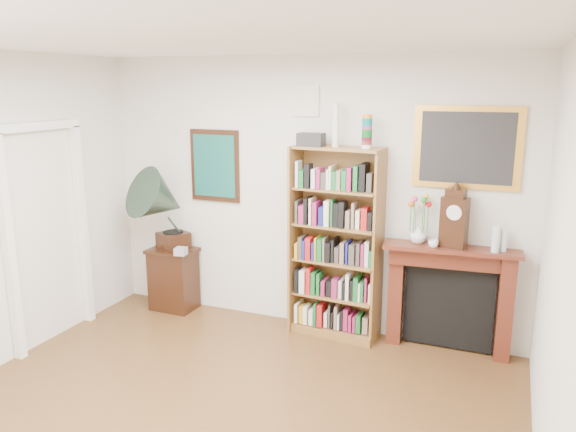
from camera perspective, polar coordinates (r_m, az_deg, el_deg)
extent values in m
cube|color=white|center=(3.45, -13.16, 17.78)|extent=(4.50, 5.00, 0.01)
cube|color=silver|center=(5.78, 1.86, 2.15)|extent=(4.50, 0.01, 2.80)
cube|color=silver|center=(3.05, 26.43, -9.48)|extent=(0.01, 5.00, 2.80)
cube|color=white|center=(5.66, -26.49, -3.14)|extent=(0.08, 0.08, 2.10)
cube|color=white|center=(6.29, -20.16, -1.02)|extent=(0.08, 0.08, 2.10)
cube|color=white|center=(5.80, -24.12, 8.34)|extent=(0.08, 1.02, 0.08)
cube|color=black|center=(6.16, -7.43, 5.09)|extent=(0.58, 0.03, 0.78)
cube|color=#12564D|center=(6.14, -7.51, 5.06)|extent=(0.50, 0.01, 0.67)
cube|color=white|center=(5.66, 1.87, 11.60)|extent=(0.26, 0.03, 0.30)
cube|color=silver|center=(5.64, 1.80, 11.60)|extent=(0.22, 0.01, 0.26)
cube|color=gold|center=(5.35, 17.71, 6.61)|extent=(0.95, 0.03, 0.75)
cube|color=#262628|center=(5.34, 17.70, 6.60)|extent=(0.82, 0.01, 0.65)
cube|color=brown|center=(5.74, 0.74, -2.41)|extent=(0.05, 0.31, 1.93)
cube|color=brown|center=(5.50, 9.13, -3.27)|extent=(0.05, 0.31, 1.93)
cube|color=brown|center=(5.42, 5.04, 6.87)|extent=(0.91, 0.39, 0.03)
cube|color=brown|center=(5.92, 4.67, -11.45)|extent=(0.91, 0.39, 0.08)
cube|color=brown|center=(5.74, 5.28, -2.46)|extent=(0.88, 0.09, 1.93)
cube|color=brown|center=(5.78, 4.74, -8.06)|extent=(0.86, 0.36, 0.02)
cube|color=brown|center=(5.65, 4.81, -4.62)|extent=(0.86, 0.36, 0.02)
cube|color=brown|center=(5.55, 4.88, -1.03)|extent=(0.86, 0.36, 0.02)
cube|color=brown|center=(5.48, 4.95, 2.67)|extent=(0.86, 0.36, 0.02)
cube|color=black|center=(6.55, -11.54, -6.28)|extent=(0.52, 0.38, 0.71)
cube|color=#491C11|center=(5.67, 10.87, -7.73)|extent=(0.15, 0.19, 1.01)
cube|color=#491C11|center=(5.59, 21.19, -8.74)|extent=(0.15, 0.19, 1.01)
cube|color=#491C11|center=(5.47, 16.26, -4.14)|extent=(1.16, 0.28, 0.17)
cube|color=#491C11|center=(5.41, 16.29, -3.23)|extent=(1.26, 0.40, 0.04)
cube|color=black|center=(5.69, 16.00, -8.84)|extent=(0.83, 0.09, 0.81)
cube|color=black|center=(6.45, -11.55, -2.43)|extent=(0.39, 0.39, 0.18)
cylinder|color=black|center=(6.43, -11.59, -1.61)|extent=(0.30, 0.30, 0.01)
cone|color=#2D4135|center=(6.20, -12.67, 1.57)|extent=(0.84, 0.91, 0.76)
cube|color=silver|center=(6.19, -10.84, -3.54)|extent=(0.14, 0.14, 0.08)
cube|color=black|center=(5.34, 16.52, -0.64)|extent=(0.26, 0.18, 0.47)
cylinder|color=white|center=(5.25, 16.52, 0.33)|extent=(0.14, 0.05, 0.14)
cube|color=black|center=(5.28, 16.71, 2.17)|extent=(0.19, 0.15, 0.09)
imported|color=silver|center=(5.44, 13.09, -1.82)|extent=(0.18, 0.18, 0.17)
imported|color=white|center=(5.33, 14.54, -2.75)|extent=(0.12, 0.12, 0.07)
cylinder|color=silver|center=(5.33, 20.36, -2.22)|extent=(0.07, 0.07, 0.24)
cylinder|color=silver|center=(5.39, 21.07, -2.34)|extent=(0.06, 0.06, 0.20)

